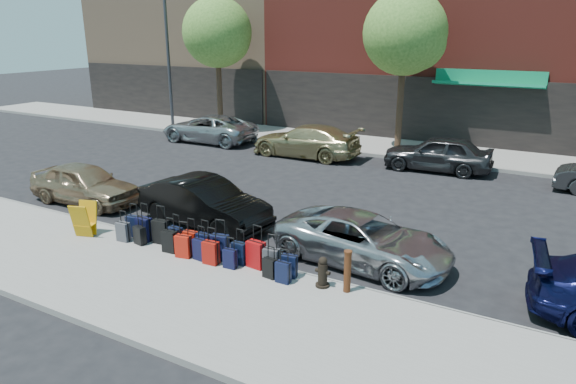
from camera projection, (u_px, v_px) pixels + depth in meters
The scene contains 37 objects.
ground at pixel (295, 207), 17.20m from camera, with size 120.00×120.00×0.00m, color black.
sidewalk_near at pixel (161, 285), 11.76m from camera, with size 60.00×4.00×0.15m, color gray.
sidewalk_far at pixel (390, 147), 25.50m from camera, with size 60.00×4.00×0.15m, color gray.
curb_near at pixel (214, 253), 13.44m from camera, with size 60.00×0.08×0.15m, color gray.
curb_far at pixel (376, 156), 23.82m from camera, with size 60.00×0.08×0.15m, color gray.
tree_left at pixel (219, 34), 28.04m from camera, with size 3.80×3.80×7.27m.
tree_center at pixel (408, 35), 23.17m from camera, with size 3.80×3.80×7.27m.
streetlight at pixel (170, 48), 29.05m from camera, with size 2.59×0.18×8.00m.
suitcase_front_0 at pixel (134, 226), 14.27m from camera, with size 0.41×0.26×0.94m.
suitcase_front_1 at pixel (144, 229), 13.97m from camera, with size 0.44×0.26×1.05m.
suitcase_front_2 at pixel (161, 232), 13.79m from camera, with size 0.46×0.30×1.05m.
suitcase_front_3 at pixel (176, 237), 13.50m from camera, with size 0.40×0.24×0.92m.
suitcase_front_4 at pixel (191, 241), 13.26m from camera, with size 0.38×0.22×0.90m.
suitcase_front_5 at pixel (204, 245), 13.04m from camera, with size 0.40×0.24×0.94m.
suitcase_front_6 at pixel (220, 247), 12.81m from camera, with size 0.47×0.31×1.04m.
suitcase_front_7 at pixel (239, 253), 12.57m from camera, with size 0.37×0.20×0.90m.
suitcase_front_8 at pixel (256, 254), 12.37m from camera, with size 0.47×0.29×1.07m.
suitcase_front_9 at pixel (271, 260), 12.18m from camera, with size 0.40×0.24×0.93m.
suitcase_front_10 at pixel (289, 266), 11.92m from camera, with size 0.38×0.24×0.87m.
suitcase_back_0 at pixel (123, 232), 13.95m from camera, with size 0.37×0.23×0.86m.
suitcase_back_1 at pixel (140, 235), 13.75m from camera, with size 0.37×0.25×0.80m.
suitcase_back_3 at pixel (170, 241), 13.25m from camera, with size 0.40×0.25×0.92m.
suitcase_back_4 at pixel (183, 246), 12.95m from camera, with size 0.43×0.30×0.94m.
suitcase_back_5 at pixel (201, 249), 12.81m from camera, with size 0.38×0.24×0.88m.
suitcase_back_6 at pixel (211, 253), 12.58m from camera, with size 0.40×0.24×0.93m.
suitcase_back_7 at pixel (230, 258), 12.37m from camera, with size 0.34×0.21×0.77m.
suitcase_back_9 at pixel (270, 268), 11.89m from camera, with size 0.34×0.22×0.77m.
suitcase_back_10 at pixel (283, 272), 11.66m from camera, with size 0.34×0.20×0.80m.
fire_hydrant at pixel (323, 273), 11.45m from camera, with size 0.36×0.32×0.71m.
bollard at pixel (347, 271), 11.17m from camera, with size 0.18×0.18×0.97m.
display_rack at pixel (84, 220), 14.25m from camera, with size 0.68×0.72×0.95m.
car_near_0 at pixel (85, 184), 17.35m from camera, with size 1.63×4.05×1.38m, color #9E8361.
car_near_1 at pixel (204, 202), 15.39m from camera, with size 1.51×4.33×1.43m, color black.
car_near_2 at pixel (363, 239), 12.91m from camera, with size 2.08×4.51×1.25m, color #B5B7BD.
car_far_0 at pixel (209, 128), 26.93m from camera, with size 2.36×5.13×1.43m, color #B7BBBF.
car_far_1 at pixel (306, 141), 23.75m from camera, with size 2.08×5.12×1.49m, color tan.
car_far_2 at pixel (438, 153), 21.34m from camera, with size 1.77×4.39×1.50m, color #2E2E30.
Camera 1 is at (7.69, -14.31, 5.66)m, focal length 32.00 mm.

